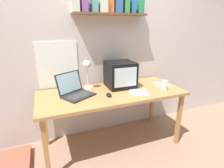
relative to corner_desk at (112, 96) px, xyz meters
The scene contains 11 objects.
ground_plane 0.70m from the corner_desk, ahead, with size 12.00×12.00×0.00m, color #9E7963.
back_wall 0.75m from the corner_desk, 90.04° to the left, with size 5.60×0.24×2.60m.
corner_desk is the anchor object (origin of this frame).
crt_monitor 0.32m from the corner_desk, 40.33° to the left, with size 0.36×0.37×0.33m.
laptop 0.47m from the corner_desk, behind, with size 0.45×0.44×0.26m.
desk_lamp 0.45m from the corner_desk, 142.26° to the left, with size 0.13×0.17×0.38m.
juice_glass 0.68m from the corner_desk, 14.90° to the right, with size 0.07×0.07×0.12m.
computer_mouse 0.17m from the corner_desk, 126.37° to the right, with size 0.07×0.11×0.03m.
loose_paper_near_monitor 0.33m from the corner_desk, 25.18° to the right, with size 0.28×0.28×0.00m.
loose_paper_near_laptop 0.75m from the corner_desk, ahead, with size 0.23×0.21×0.00m.
floor_cushion 1.41m from the corner_desk, behind, with size 0.47×0.47×0.08m.
Camera 1 is at (-0.73, -1.86, 1.53)m, focal length 28.00 mm.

